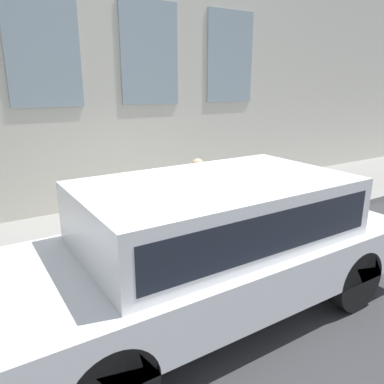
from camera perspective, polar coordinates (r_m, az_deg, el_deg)
ground_plane at (r=6.11m, az=-2.43°, el=-10.30°), size 80.00×80.00×0.00m
sidewalk at (r=7.27m, az=-8.26°, el=-5.38°), size 2.92×60.00×0.14m
fire_hydrant at (r=6.38m, az=-0.92°, el=-3.83°), size 0.31×0.43×0.78m
person at (r=6.71m, az=0.88°, el=0.71°), size 0.32×0.21×1.32m
parked_truck_white_near at (r=4.48m, az=3.00°, el=-6.77°), size 2.10×5.09×1.66m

